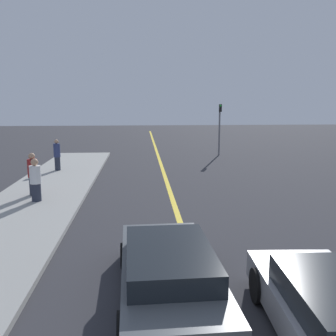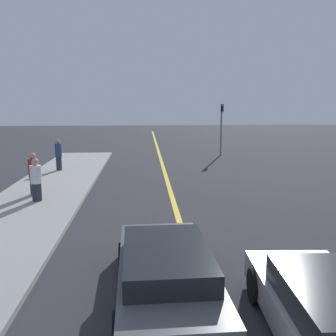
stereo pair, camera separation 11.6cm
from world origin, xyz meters
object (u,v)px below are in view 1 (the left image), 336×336
car_near_right_lane (335,313)px  pedestrian_far_standing (57,155)px  pedestrian_mid_group (33,174)px  pedestrian_near_curb (36,180)px  car_ahead_center (169,272)px  traffic_light (220,124)px

car_near_right_lane → pedestrian_far_standing: (-7.70, 15.58, 0.42)m
car_near_right_lane → pedestrian_mid_group: 12.53m
car_near_right_lane → pedestrian_near_curb: size_ratio=2.67×
car_ahead_center → traffic_light: size_ratio=1.29×
car_ahead_center → pedestrian_near_curb: pedestrian_near_curb is taller
car_near_right_lane → traffic_light: size_ratio=1.19×
car_near_right_lane → pedestrian_far_standing: size_ratio=2.58×
pedestrian_near_curb → traffic_light: size_ratio=0.44×
car_ahead_center → traffic_light: 20.67m
traffic_light → pedestrian_mid_group: bearing=-131.2°
pedestrian_far_standing → traffic_light: bearing=30.2°
pedestrian_far_standing → traffic_light: 12.06m
car_near_right_lane → traffic_light: 21.84m
pedestrian_near_curb → traffic_light: (9.77, 12.59, 1.35)m
car_ahead_center → pedestrian_far_standing: bearing=108.5°
traffic_light → pedestrian_near_curb: bearing=-127.8°
car_ahead_center → pedestrian_mid_group: bearing=118.7°
pedestrian_mid_group → car_ahead_center: bearing=-59.4°
car_near_right_lane → pedestrian_mid_group: pedestrian_mid_group is taller
pedestrian_near_curb → pedestrian_far_standing: 6.59m
car_near_right_lane → car_ahead_center: 3.06m
car_ahead_center → pedestrian_mid_group: 9.71m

